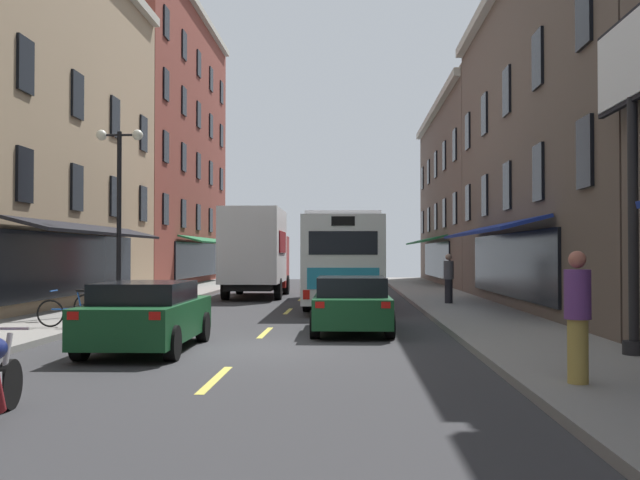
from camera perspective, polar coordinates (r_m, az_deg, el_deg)
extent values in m
cube|color=#333335|center=(14.70, -5.74, -8.78)|extent=(34.80, 80.00, 0.10)
cube|color=#DBCC4C|center=(11.27, -8.29, -10.85)|extent=(0.14, 2.40, 0.01)
cube|color=#DBCC4C|center=(17.64, -4.36, -7.32)|extent=(0.14, 2.40, 0.01)
cube|color=#DBCC4C|center=(24.08, -2.55, -5.65)|extent=(0.14, 2.40, 0.01)
cube|color=#DBCC4C|center=(30.55, -1.50, -4.69)|extent=(0.14, 2.40, 0.01)
cube|color=#DBCC4C|center=(37.03, -0.83, -4.06)|extent=(0.14, 2.40, 0.01)
cube|color=#DBCC4C|center=(43.51, -0.35, -3.62)|extent=(0.14, 2.40, 0.01)
cube|color=#DBCC4C|center=(50.00, 0.00, -3.29)|extent=(0.14, 2.40, 0.01)
cube|color=gray|center=(15.04, 17.36, -8.10)|extent=(3.00, 80.00, 0.14)
cube|color=black|center=(26.17, -18.73, -1.84)|extent=(0.10, 12.00, 2.10)
cube|color=black|center=(25.93, -17.25, 0.79)|extent=(1.38, 11.20, 0.44)
cube|color=black|center=(22.60, -22.35, 4.78)|extent=(0.10, 1.00, 1.60)
cube|color=black|center=(26.27, -18.69, 3.95)|extent=(0.10, 1.00, 1.60)
cube|color=black|center=(30.02, -15.95, 3.30)|extent=(0.10, 1.00, 1.60)
cube|color=black|center=(33.83, -13.82, 2.80)|extent=(0.10, 1.00, 1.60)
cube|color=black|center=(23.14, -22.29, 12.69)|extent=(0.10, 1.00, 1.60)
cube|color=black|center=(26.74, -18.65, 10.79)|extent=(0.10, 1.00, 1.60)
cube|color=black|center=(30.43, -15.91, 9.32)|extent=(0.10, 1.00, 1.60)
cube|color=black|center=(34.20, -13.79, 8.16)|extent=(0.10, 1.00, 1.60)
cube|color=brown|center=(46.91, -14.46, 7.29)|extent=(8.00, 19.90, 17.48)
cube|color=#B2AD9E|center=(47.87, -9.48, 17.44)|extent=(0.44, 19.40, 0.40)
cube|color=black|center=(45.41, -9.62, -1.55)|extent=(0.10, 12.00, 2.10)
cube|color=#1E6638|center=(45.27, -8.73, -0.03)|extent=(1.38, 11.20, 0.44)
cube|color=black|center=(37.68, -12.12, 2.40)|extent=(0.10, 1.00, 1.60)
cube|color=black|center=(41.56, -10.75, 2.07)|extent=(0.10, 1.00, 1.60)
cube|color=black|center=(45.46, -9.60, 1.79)|extent=(0.10, 1.00, 1.60)
cube|color=black|center=(49.38, -8.64, 1.56)|extent=(0.10, 1.00, 1.60)
cube|color=black|center=(53.31, -7.82, 1.36)|extent=(0.10, 1.00, 1.60)
cube|color=black|center=(38.01, -12.10, 7.22)|extent=(0.10, 1.00, 1.60)
cube|color=black|center=(41.86, -10.73, 6.44)|extent=(0.10, 1.00, 1.60)
cube|color=black|center=(45.73, -9.59, 5.80)|extent=(0.10, 1.00, 1.60)
cube|color=black|center=(49.63, -8.63, 5.25)|extent=(0.10, 1.00, 1.60)
cube|color=black|center=(53.54, -7.82, 4.79)|extent=(0.10, 1.00, 1.60)
cube|color=black|center=(38.60, -12.09, 11.92)|extent=(0.10, 1.00, 1.60)
cube|color=black|center=(42.40, -10.71, 10.74)|extent=(0.10, 1.00, 1.60)
cube|color=black|center=(46.23, -9.58, 9.74)|extent=(0.10, 1.00, 1.60)
cube|color=black|center=(50.08, -8.62, 8.89)|extent=(0.10, 1.00, 1.60)
cube|color=black|center=(53.96, -7.81, 8.17)|extent=(0.10, 1.00, 1.60)
cube|color=black|center=(39.45, -12.07, 16.46)|extent=(0.10, 1.00, 1.60)
cube|color=black|center=(43.17, -10.70, 14.90)|extent=(0.10, 1.00, 1.60)
cube|color=black|center=(46.93, -9.57, 13.58)|extent=(0.10, 1.00, 1.60)
cube|color=black|center=(50.74, -8.61, 12.46)|extent=(0.10, 1.00, 1.60)
cube|color=black|center=(54.57, -7.80, 11.49)|extent=(0.10, 1.00, 1.60)
cube|color=brown|center=(26.45, 23.24, 7.59)|extent=(8.00, 19.90, 11.74)
cube|color=black|center=(25.00, 14.63, -1.90)|extent=(0.10, 12.00, 2.10)
cube|color=navy|center=(24.87, 13.02, 0.85)|extent=(1.38, 11.20, 0.44)
cube|color=black|center=(17.41, 20.24, 6.51)|extent=(0.10, 1.00, 1.60)
cube|color=black|center=(21.22, 16.90, 5.13)|extent=(0.10, 1.00, 1.60)
cube|color=black|center=(25.10, 14.60, 4.16)|extent=(0.10, 1.00, 1.60)
cube|color=black|center=(29.00, 12.92, 3.44)|extent=(0.10, 1.00, 1.60)
cube|color=black|center=(32.93, 11.64, 2.90)|extent=(0.10, 1.00, 1.60)
cube|color=black|center=(18.11, 20.16, 16.60)|extent=(0.10, 1.00, 1.60)
cube|color=black|center=(21.80, 16.85, 13.52)|extent=(0.10, 1.00, 1.60)
cube|color=black|center=(25.59, 14.56, 11.31)|extent=(0.10, 1.00, 1.60)
cube|color=black|center=(29.43, 12.89, 9.67)|extent=(0.10, 1.00, 1.60)
cube|color=black|center=(33.31, 11.62, 8.40)|extent=(0.10, 1.00, 1.60)
cube|color=brown|center=(45.54, 14.22, 3.48)|extent=(8.00, 19.90, 11.06)
cube|color=#B2AD9E|center=(45.59, 9.06, 10.03)|extent=(0.44, 19.40, 0.40)
cube|color=black|center=(44.74, 9.17, -1.56)|extent=(0.10, 12.00, 2.10)
cube|color=#1E6638|center=(44.67, 8.26, -0.02)|extent=(1.38, 11.20, 0.44)
cube|color=black|center=(36.88, 10.64, 2.47)|extent=(0.10, 1.00, 1.60)
cube|color=black|center=(40.83, 9.83, 2.12)|extent=(0.10, 1.00, 1.60)
cube|color=black|center=(44.80, 9.16, 1.83)|extent=(0.10, 1.00, 1.60)
cube|color=black|center=(48.77, 8.60, 1.59)|extent=(0.10, 1.00, 1.60)
cube|color=black|center=(52.74, 8.13, 1.39)|extent=(0.10, 1.00, 1.60)
cube|color=black|center=(37.21, 10.62, 7.39)|extent=(0.10, 1.00, 1.60)
cube|color=black|center=(41.14, 9.81, 6.58)|extent=(0.10, 1.00, 1.60)
cube|color=black|center=(45.07, 9.15, 5.90)|extent=(0.10, 1.00, 1.60)
cube|color=black|center=(49.02, 8.59, 5.33)|extent=(0.10, 1.00, 1.60)
cube|color=black|center=(52.97, 8.12, 4.85)|extent=(0.10, 1.00, 1.60)
cylinder|color=black|center=(13.84, 23.55, 1.04)|extent=(0.18, 0.18, 4.54)
cylinder|color=black|center=(13.93, 23.62, -7.83)|extent=(0.40, 0.40, 0.24)
cube|color=black|center=(14.27, 23.45, 13.15)|extent=(0.10, 3.20, 1.61)
cube|color=white|center=(14.25, 23.22, 13.17)|extent=(0.04, 3.04, 1.45)
cube|color=white|center=(14.29, 23.68, 13.13)|extent=(0.04, 3.04, 1.45)
cube|color=white|center=(27.09, 1.81, -1.49)|extent=(2.68, 11.42, 2.76)
cube|color=silver|center=(27.12, 1.81, 1.55)|extent=(2.46, 10.22, 0.16)
cube|color=black|center=(27.39, 1.81, -1.07)|extent=(2.69, 9.02, 0.96)
cube|color=maroon|center=(27.13, 1.81, -3.88)|extent=(2.70, 11.02, 0.36)
cube|color=black|center=(32.75, 1.79, -1.08)|extent=(2.25, 0.15, 1.10)
cube|color=black|center=(21.44, 1.84, -0.23)|extent=(2.05, 0.14, 0.70)
cube|color=teal|center=(21.44, 1.84, -3.06)|extent=(2.15, 0.12, 0.64)
cube|color=black|center=(21.45, 1.84, 1.51)|extent=(0.70, 0.11, 0.28)
cube|color=red|center=(21.48, -1.09, -4.35)|extent=(0.20, 0.08, 0.28)
cube|color=red|center=(21.48, 4.77, -4.34)|extent=(0.20, 0.08, 0.28)
cylinder|color=black|center=(30.85, -0.39, -3.73)|extent=(0.31, 1.00, 1.00)
cylinder|color=black|center=(30.85, 3.99, -3.73)|extent=(0.31, 1.00, 1.00)
cylinder|color=black|center=(23.96, -0.99, -4.49)|extent=(0.31, 1.00, 1.00)
cylinder|color=black|center=(23.97, 4.65, -4.48)|extent=(0.31, 1.00, 1.00)
cube|color=#B21E19|center=(34.35, -4.51, -1.71)|extent=(2.32, 2.37, 2.40)
cube|color=black|center=(35.48, -4.30, -0.32)|extent=(2.00, 0.12, 0.80)
cube|color=silver|center=(30.79, -5.25, -0.46)|extent=(2.44, 4.84, 3.11)
cube|color=maroon|center=(30.66, -2.99, -0.17)|extent=(0.08, 2.89, 0.90)
cube|color=black|center=(31.98, -5.00, -3.54)|extent=(1.95, 6.79, 0.24)
cylinder|color=black|center=(34.32, -6.38, -3.54)|extent=(0.29, 0.90, 0.90)
cylinder|color=black|center=(34.07, -2.71, -3.57)|extent=(0.29, 0.90, 0.90)
cylinder|color=black|center=(30.26, -7.50, -3.87)|extent=(0.29, 0.90, 0.90)
cylinder|color=black|center=(29.98, -3.34, -3.90)|extent=(0.29, 0.90, 0.90)
cube|color=#144723|center=(14.78, -13.49, -6.16)|extent=(1.81, 4.29, 0.73)
cube|color=black|center=(14.58, -13.65, -4.08)|extent=(1.62, 2.32, 0.42)
cube|color=red|center=(12.97, -18.94, -5.68)|extent=(0.20, 0.06, 0.14)
cube|color=red|center=(12.55, -12.92, -5.87)|extent=(0.20, 0.06, 0.14)
cylinder|color=black|center=(16.41, -14.98, -6.64)|extent=(0.23, 0.64, 0.64)
cylinder|color=black|center=(16.01, -9.25, -6.80)|extent=(0.23, 0.64, 0.64)
cylinder|color=black|center=(13.70, -18.46, -7.73)|extent=(0.23, 0.64, 0.64)
cylinder|color=black|center=(13.23, -11.63, -8.00)|extent=(0.23, 0.64, 0.64)
cube|color=#144723|center=(17.73, 2.50, -5.43)|extent=(1.83, 4.27, 0.67)
cube|color=black|center=(17.52, 2.51, -3.70)|extent=(1.65, 2.31, 0.47)
cube|color=red|center=(15.61, -0.01, -5.15)|extent=(0.20, 0.06, 0.14)
cube|color=red|center=(15.64, 5.23, -5.14)|extent=(0.20, 0.06, 0.14)
cylinder|color=black|center=(19.18, -0.08, -5.87)|extent=(0.23, 0.64, 0.64)
cylinder|color=black|center=(19.20, 4.97, -5.86)|extent=(0.23, 0.64, 0.64)
cylinder|color=black|center=(16.34, -0.40, -6.70)|extent=(0.23, 0.64, 0.64)
cylinder|color=black|center=(16.36, 5.54, -6.69)|extent=(0.23, 0.64, 0.64)
cylinder|color=black|center=(9.78, -23.37, -10.45)|extent=(0.15, 0.63, 0.62)
cylinder|color=#B2B2B7|center=(9.62, -23.62, -8.80)|extent=(0.10, 0.33, 0.68)
cylinder|color=#B2B2B7|center=(9.48, -23.82, -6.42)|extent=(0.62, 0.09, 0.04)
torus|color=black|center=(21.05, -18.04, -4.98)|extent=(0.66, 0.11, 0.66)
torus|color=black|center=(20.82, -15.23, -5.04)|extent=(0.66, 0.11, 0.66)
cylinder|color=black|center=(20.92, -16.64, -4.74)|extent=(1.00, 0.14, 0.04)
cylinder|color=black|center=(20.87, -16.16, -4.26)|extent=(0.14, 0.05, 0.50)
cube|color=black|center=(20.85, -16.10, -3.52)|extent=(0.21, 0.14, 0.06)
cylinder|color=black|center=(21.00, -17.82, -3.49)|extent=(0.08, 0.48, 0.03)
torus|color=black|center=(18.71, -20.56, -5.46)|extent=(0.67, 0.08, 0.66)
torus|color=black|center=(18.38, -17.47, -5.56)|extent=(0.67, 0.08, 0.66)
cylinder|color=#194CA5|center=(18.53, -19.03, -5.20)|extent=(1.00, 0.09, 0.04)
cylinder|color=#194CA5|center=(18.46, -18.49, -4.66)|extent=(0.14, 0.04, 0.50)
cube|color=black|center=(18.44, -18.43, -3.83)|extent=(0.21, 0.13, 0.06)
cylinder|color=#194CA5|center=(18.64, -20.32, -3.78)|extent=(0.06, 0.48, 0.03)
cylinder|color=#B29947|center=(10.57, 19.73, -8.29)|extent=(0.28, 0.28, 0.88)
cylinder|color=#66387F|center=(10.50, 19.71, -4.07)|extent=(0.36, 0.36, 0.68)
sphere|color=#B36754|center=(10.49, 19.69, -1.46)|extent=(0.24, 0.24, 0.24)
cube|color=maroon|center=(10.74, 19.56, -3.82)|extent=(0.29, 0.21, 0.36)
cylinder|color=black|center=(26.32, 10.15, -4.01)|extent=(0.28, 0.28, 0.86)
cylinder|color=#4C4C51|center=(26.29, 10.14, -2.36)|extent=(0.36, 0.36, 0.66)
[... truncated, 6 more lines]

